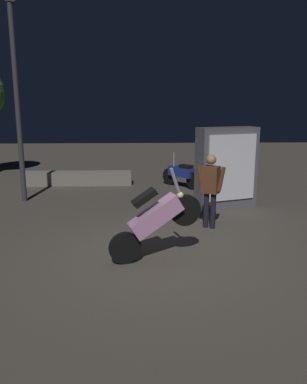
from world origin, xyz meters
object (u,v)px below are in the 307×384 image
Objects in this scene: person_rider_beside at (210,185)px; kiosk_billboard at (227,168)px; streetlamp_near at (15,73)px; motorcycle_pink_foreground at (155,219)px; motorcycle_blue_parked_left at (181,174)px.

person_rider_beside is 1.87m from kiosk_billboard.
streetlamp_near is 2.64× the size of kiosk_billboard.
person_rider_beside is at bearing -28.32° from streetlamp_near.
person_rider_beside is 0.78× the size of kiosk_billboard.
streetlamp_near is (-3.52, 4.35, 2.73)m from motorcycle_pink_foreground.
motorcycle_pink_foreground is 6.14m from motorcycle_blue_parked_left.
motorcycle_pink_foreground is 1.00× the size of person_rider_beside.
motorcycle_blue_parked_left is 0.82× the size of person_rider_beside.
kiosk_billboard is (0.73, 1.72, 0.08)m from person_rider_beside.
motorcycle_blue_parked_left is 0.24× the size of streetlamp_near.
motorcycle_blue_parked_left is at bearing 34.15° from person_rider_beside.
motorcycle_pink_foreground is 1.22× the size of motorcycle_blue_parked_left.
motorcycle_pink_foreground reaches higher than motorcycle_blue_parked_left.
kiosk_billboard is at bearing -8.91° from streetlamp_near.
motorcycle_pink_foreground is at bearing 41.27° from kiosk_billboard.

